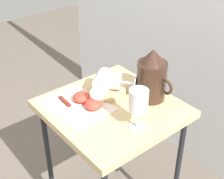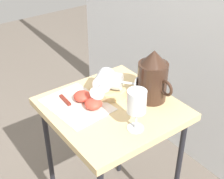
% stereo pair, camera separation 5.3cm
% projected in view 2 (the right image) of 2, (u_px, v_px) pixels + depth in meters
% --- Properties ---
extents(table, '(0.51, 0.50, 0.69)m').
position_uv_depth(table, '(112.00, 120.00, 1.37)').
color(table, tan).
rests_on(table, ground_plane).
extents(linen_napkin, '(0.29, 0.23, 0.00)m').
position_uv_depth(linen_napkin, '(77.00, 105.00, 1.33)').
color(linen_napkin, silver).
rests_on(linen_napkin, table).
extents(basket_tray, '(0.17, 0.17, 0.03)m').
position_uv_depth(basket_tray, '(109.00, 89.00, 1.41)').
color(basket_tray, tan).
rests_on(basket_tray, table).
extents(pitcher, '(0.18, 0.12, 0.23)m').
position_uv_depth(pitcher, '(152.00, 80.00, 1.33)').
color(pitcher, '#382319').
rests_on(pitcher, table).
extents(wine_glass_upright, '(0.07, 0.07, 0.17)m').
position_uv_depth(wine_glass_upright, '(137.00, 104.00, 1.15)').
color(wine_glass_upright, silver).
rests_on(wine_glass_upright, table).
extents(wine_glass_tipped_near, '(0.16, 0.15, 0.07)m').
position_uv_depth(wine_glass_tipped_near, '(112.00, 81.00, 1.36)').
color(wine_glass_tipped_near, silver).
rests_on(wine_glass_tipped_near, basket_tray).
extents(wine_glass_tipped_far, '(0.15, 0.16, 0.08)m').
position_uv_depth(wine_glass_tipped_far, '(104.00, 81.00, 1.36)').
color(wine_glass_tipped_far, silver).
rests_on(wine_glass_tipped_far, basket_tray).
extents(apple_half_left, '(0.07, 0.07, 0.04)m').
position_uv_depth(apple_half_left, '(82.00, 96.00, 1.35)').
color(apple_half_left, '#CC3D2D').
rests_on(apple_half_left, linen_napkin).
extents(apple_half_right, '(0.07, 0.07, 0.04)m').
position_uv_depth(apple_half_right, '(93.00, 104.00, 1.30)').
color(apple_half_right, '#CC3D2D').
rests_on(apple_half_right, linen_napkin).
extents(knife, '(0.22, 0.03, 0.01)m').
position_uv_depth(knife, '(69.00, 104.00, 1.32)').
color(knife, silver).
rests_on(knife, linen_napkin).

